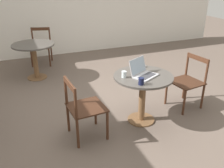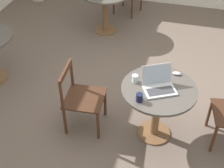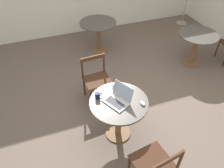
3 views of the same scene
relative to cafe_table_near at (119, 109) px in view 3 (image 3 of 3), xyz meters
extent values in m
plane|color=#66564C|center=(0.53, 0.38, -0.57)|extent=(16.00, 16.00, 0.00)
cylinder|color=brown|center=(0.00, 0.00, -0.56)|extent=(0.40, 0.40, 0.02)
cylinder|color=brown|center=(0.00, 0.00, -0.21)|extent=(0.10, 0.10, 0.68)
cylinder|color=#4C4742|center=(0.00, 0.00, 0.15)|extent=(0.84, 0.84, 0.03)
cylinder|color=brown|center=(2.27, 1.27, -0.56)|extent=(0.40, 0.40, 0.02)
cylinder|color=brown|center=(2.27, 1.27, -0.21)|extent=(0.10, 0.10, 0.68)
cylinder|color=#4C4742|center=(2.27, 1.27, 0.15)|extent=(0.84, 0.84, 0.03)
cylinder|color=brown|center=(0.45, 2.50, -0.56)|extent=(0.40, 0.40, 0.02)
cylinder|color=brown|center=(0.45, 2.50, -0.21)|extent=(0.10, 0.10, 0.68)
cylinder|color=#4C4742|center=(0.45, 2.50, 0.15)|extent=(0.84, 0.84, 0.03)
cylinder|color=#472819|center=(0.16, 0.67, -0.35)|extent=(0.04, 0.04, 0.43)
cylinder|color=#472819|center=(-0.25, 0.64, -0.35)|extent=(0.04, 0.04, 0.43)
cylinder|color=#472819|center=(0.13, 1.07, -0.35)|extent=(0.04, 0.04, 0.43)
cylinder|color=#472819|center=(-0.28, 1.04, -0.35)|extent=(0.04, 0.04, 0.43)
cube|color=#3C2215|center=(-0.06, 0.86, -0.13)|extent=(0.49, 0.49, 0.02)
cylinder|color=#472819|center=(0.13, 1.07, 0.08)|extent=(0.04, 0.04, 0.39)
cylinder|color=#472819|center=(-0.28, 1.04, 0.08)|extent=(0.04, 0.04, 0.39)
cube|color=#472819|center=(-0.08, 1.06, 0.24)|extent=(0.44, 0.06, 0.07)
cylinder|color=#472819|center=(-0.10, -0.68, -0.35)|extent=(0.04, 0.04, 0.43)
cylinder|color=#472819|center=(0.30, -0.62, -0.35)|extent=(0.04, 0.04, 0.43)
cube|color=#3C2215|center=(0.13, -0.85, -0.13)|extent=(0.52, 0.52, 0.02)
cylinder|color=#472819|center=(0.36, -1.03, 0.08)|extent=(0.04, 0.04, 0.39)
cube|color=#472819|center=(0.16, -1.06, 0.24)|extent=(0.43, 0.09, 0.07)
cylinder|color=#472819|center=(2.97, 1.29, -0.35)|extent=(0.04, 0.04, 0.43)
cylinder|color=#9E937F|center=(3.20, 3.06, -0.56)|extent=(0.31, 0.31, 0.02)
cube|color=#B7B7BC|center=(-0.05, -0.01, 0.17)|extent=(0.35, 0.40, 0.02)
cube|color=#38383D|center=(-0.07, -0.02, 0.18)|extent=(0.24, 0.31, 0.00)
cube|color=#B7B7BC|center=(0.08, 0.05, 0.29)|extent=(0.22, 0.33, 0.22)
cube|color=#9EB2C6|center=(0.07, 0.05, 0.29)|extent=(0.19, 0.30, 0.20)
ellipsoid|color=#B7B7BC|center=(0.29, -0.16, 0.18)|extent=(0.06, 0.10, 0.03)
cylinder|color=#141938|center=(-0.26, 0.17, 0.21)|extent=(0.07, 0.07, 0.09)
torus|color=#141938|center=(-0.21, 0.17, 0.21)|extent=(0.05, 0.01, 0.05)
cylinder|color=silver|center=(0.04, 0.28, 0.21)|extent=(0.07, 0.07, 0.09)
camera|label=1|loc=(-2.82, 1.60, 1.50)|focal=40.00mm
camera|label=2|loc=(-2.64, -0.17, 2.36)|focal=50.00mm
camera|label=3|loc=(-0.81, -1.98, 2.37)|focal=35.00mm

